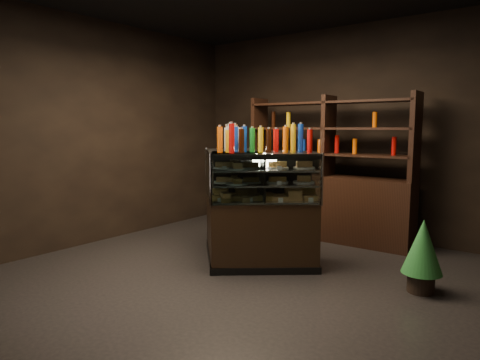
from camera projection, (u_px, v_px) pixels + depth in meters
name	position (u px, v px, depth m)	size (l,w,h in m)	color
ground	(242.00, 280.00, 4.43)	(5.00, 5.00, 0.00)	black
room_shell	(242.00, 89.00, 4.19)	(5.02, 5.02, 3.01)	black
display_case	(248.00, 225.00, 4.94)	(1.75, 1.27, 1.30)	black
food_display	(248.00, 179.00, 4.87)	(1.41, 0.90, 0.41)	#B69141
bottles_top	(248.00, 139.00, 4.82)	(1.24, 0.76, 0.30)	#B20C0A
potted_conifer	(423.00, 245.00, 4.04)	(0.38, 0.38, 0.80)	black
back_shelving	(327.00, 196.00, 6.00)	(2.36, 0.46, 2.00)	black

